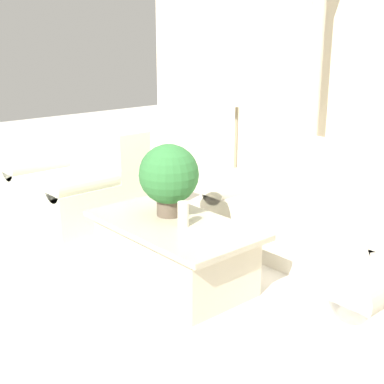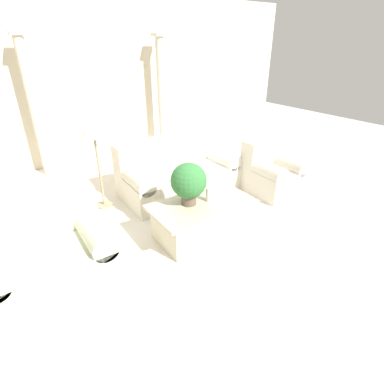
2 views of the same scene
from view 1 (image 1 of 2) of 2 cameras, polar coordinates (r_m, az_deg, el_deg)
name	(u,v)px [view 1 (image 1 of 2)]	position (r m, az deg, el deg)	size (l,w,h in m)	color
ground_plane	(209,268)	(4.31, 1.85, -8.11)	(16.00, 16.00, 0.00)	silver
sofa_long	(327,214)	(4.59, 14.25, -2.24)	(1.90, 0.99, 0.89)	beige
loveseat	(81,180)	(5.54, -11.73, 1.29)	(1.24, 0.99, 0.89)	beige
coffee_table	(174,252)	(3.99, -1.91, -6.40)	(1.32, 0.74, 0.48)	beige
potted_plant	(169,176)	(3.97, -2.48, 1.74)	(0.45, 0.45, 0.54)	brown
pillar_candle	(183,214)	(3.79, -0.94, -2.38)	(0.08, 0.08, 0.18)	silver
floor_lamp	(237,103)	(5.31, 4.83, 9.47)	(0.35, 0.35, 1.35)	gray
column_left	(314,77)	(7.00, 12.93, 11.89)	(0.24, 0.24, 2.47)	beige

